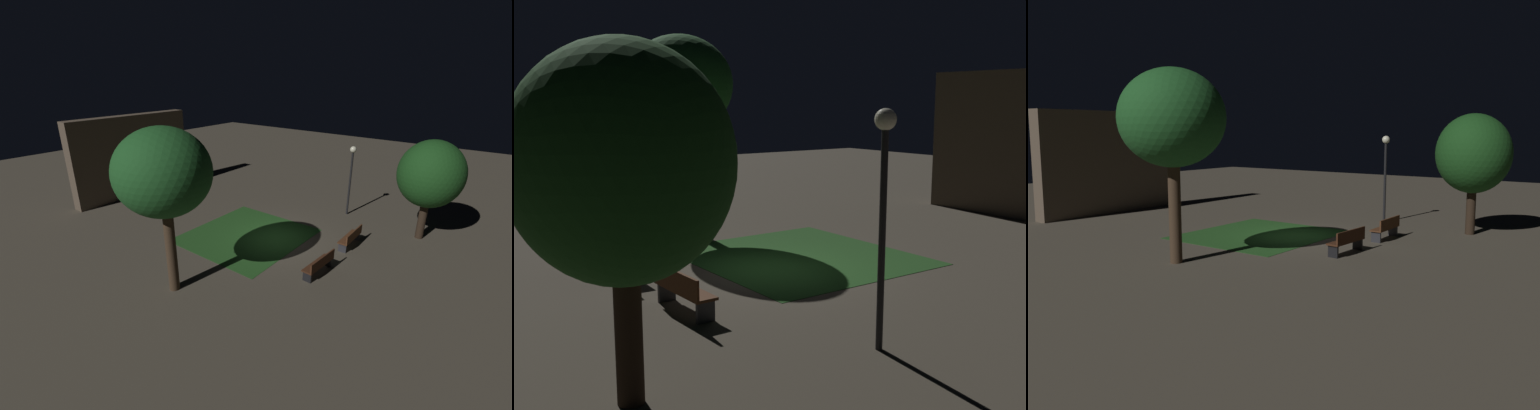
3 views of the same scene
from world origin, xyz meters
The scene contains 8 objects.
ground_plane centered at (0.00, 0.00, 0.00)m, with size 60.00×60.00×0.00m, color #4C4438.
grass_lawn centered at (-0.67, 1.38, 0.01)m, with size 5.95×5.50×0.01m, color #23511E.
bench_near_trees centered at (-1.57, -3.32, 0.48)m, with size 1.82×0.57×0.88m.
bench_corner centered at (1.57, -3.32, 0.48)m, with size 1.81×0.52×0.88m.
tree_near_wall centered at (-5.99, 0.62, 4.67)m, with size 3.43×3.43×6.29m.
tree_tall_center centered at (4.61, -5.68, 3.35)m, with size 3.04×3.04×5.01m.
lamp_post_near_wall centered at (5.22, -1.46, 2.80)m, with size 0.36×0.36×4.07m.
building_wall_backdrop centered at (-0.30, 11.59, 2.65)m, with size 8.36×0.80×5.30m, color brown.
Camera 3 is at (-17.81, -12.38, 4.33)m, focal length 37.61 mm.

